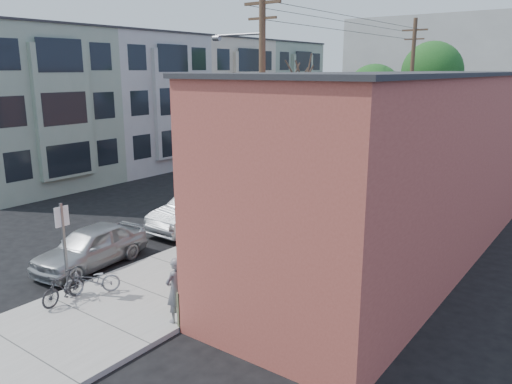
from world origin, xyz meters
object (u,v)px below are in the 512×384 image
Objects in this scene: sign_post at (64,240)px; bus at (364,133)px; parking_meter_far at (305,183)px; patron_grey at (176,290)px; utility_pole_near at (261,100)px; patron_green at (261,242)px; tree_bare at (295,152)px; parked_bike_b at (92,281)px; parking_meter_near at (213,215)px; patio_chair_b at (206,290)px; car_1 at (198,210)px; car_3 at (334,167)px; car_4 at (373,153)px; parked_bike_a at (63,287)px; car_0 at (91,247)px; tree_leafy_mid at (374,93)px; car_2 at (281,182)px; cyclist at (282,216)px; tree_leafy_far at (432,72)px; patio_chair_a at (259,260)px.

bus is at bearing 99.07° from sign_post.
patron_grey reaches higher than parking_meter_far.
utility_pole_near reaches higher than patron_green.
tree_bare is 3.46× the size of parked_bike_b.
patio_chair_b is (3.91, -4.75, -0.39)m from parking_meter_near.
car_1 reaches higher than car_3.
patron_grey is at bearing 39.68° from parked_bike_b.
car_4 reaches higher than patron_green.
patio_chair_b is (3.77, -7.85, -4.82)m from utility_pole_near.
car_0 is (-1.98, 2.35, 0.12)m from parked_bike_a.
car_1 is at bearing -102.56° from parking_meter_far.
parking_meter_far is 0.22× the size of tree_bare.
tree_bare is 20.53m from bus.
tree_bare is 0.80× the size of tree_leafy_mid.
parked_bike_a is (0.43, -0.42, -1.22)m from sign_post.
sign_post reaches higher than parked_bike_a.
sign_post reaches higher than patron_grey.
parking_meter_far is at bearing 90.00° from parking_meter_near.
parked_bike_a is at bearing -70.92° from parked_bike_b.
tree_leafy_mid is 4.52× the size of patron_green.
parking_meter_far is (-0.10, 13.89, -0.85)m from sign_post.
sign_post is at bearing -88.71° from car_2.
sign_post is 1.36m from parked_bike_a.
parking_meter_far is at bearing -94.66° from tree_leafy_mid.
tree_leafy_mid is at bearing -76.64° from cyclist.
bus is (-3.51, 24.31, 0.65)m from car_1.
tree_leafy_far is 5.66× the size of parked_bike_a.
tree_bare is 1.09× the size of car_4.
tree_bare is 0.64× the size of tree_leafy_far.
bus is at bearing 116.46° from tree_leafy_mid.
parked_bike_a is at bearing -67.86° from patron_grey.
cyclist reaches higher than patio_chair_a.
sign_post is 6.06m from patio_chair_a.
car_2 is (-0.13, 6.61, 0.00)m from car_1.
tree_leafy_mid is (0.55, 6.74, 4.37)m from parking_meter_far.
utility_pole_near is 11.32m from car_3.
patron_green reaches higher than parking_meter_far.
car_1 is (-2.00, -13.25, -4.55)m from tree_leafy_mid.
sign_post reaches higher than bus.
tree_leafy_far is at bearing -169.94° from patron_grey.
patron_grey is at bearing -100.85° from patio_chair_b.
sign_post is 0.50× the size of car_2.
car_4 is at bearing 90.15° from patio_chair_b.
parked_bike_a is 14.57m from car_2.
patron_grey is at bearing -77.82° from bus.
patron_grey is at bearing -70.83° from car_3.
patron_green is (-0.60, 3.49, 0.32)m from patio_chair_b.
tree_bare is at bearing 79.46° from utility_pole_near.
utility_pole_near reaches higher than car_0.
cyclist is (2.19, -5.45, -0.05)m from parking_meter_far.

